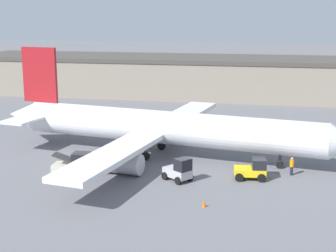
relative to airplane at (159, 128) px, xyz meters
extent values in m
plane|color=slate|center=(1.01, -0.18, -3.09)|extent=(400.00, 400.00, 0.00)
cube|color=gray|center=(6.23, 40.20, 0.12)|extent=(97.95, 14.79, 6.43)
cube|color=#47423D|center=(6.23, 40.20, 3.69)|extent=(97.95, 15.08, 0.70)
cylinder|color=white|center=(1.01, -0.18, 0.08)|extent=(33.31, 9.26, 3.52)
cone|color=white|center=(-17.25, 3.06, 0.08)|extent=(4.40, 3.97, 3.34)
cube|color=white|center=(1.10, 9.86, -0.54)|extent=(6.38, 16.65, 0.50)
cube|color=white|center=(-2.36, -9.63, -0.54)|extent=(6.38, 16.65, 0.50)
cylinder|color=#B7B7BC|center=(0.67, 7.45, -1.95)|extent=(3.88, 2.63, 2.03)
cylinder|color=#B7B7BC|center=(-1.93, -7.23, -1.95)|extent=(3.88, 2.63, 2.03)
cube|color=maroon|center=(-14.65, 2.59, 5.01)|extent=(4.44, 1.13, 6.35)
cube|color=white|center=(-13.97, 6.41, 0.43)|extent=(3.86, 4.71, 0.24)
cube|color=white|center=(-15.33, -1.22, 0.43)|extent=(3.86, 4.71, 0.24)
cylinder|color=#38383D|center=(12.78, -2.26, -2.39)|extent=(0.28, 0.28, 1.41)
cylinder|color=black|center=(12.78, -2.26, -2.74)|extent=(0.75, 0.47, 0.70)
cylinder|color=#38383D|center=(-1.03, -2.14, -2.39)|extent=(0.28, 0.28, 1.41)
cylinder|color=black|center=(-1.03, -2.14, -2.64)|extent=(0.95, 0.50, 0.90)
cylinder|color=#38383D|center=(-0.23, 2.36, -2.39)|extent=(0.28, 0.28, 1.41)
cylinder|color=black|center=(-0.23, 2.36, -2.64)|extent=(0.95, 0.50, 0.90)
cylinder|color=#1E2338|center=(13.84, -4.29, -2.67)|extent=(0.28, 0.28, 0.85)
cylinder|color=orange|center=(13.84, -4.29, -1.91)|extent=(0.39, 0.39, 0.67)
sphere|color=tan|center=(13.84, -4.29, -1.45)|extent=(0.25, 0.25, 0.25)
cube|color=#B2B2B7|center=(3.42, -7.90, -2.34)|extent=(2.97, 2.76, 0.78)
cube|color=black|center=(4.00, -8.34, -1.40)|extent=(1.72, 1.75, 1.11)
cylinder|color=black|center=(3.70, -9.04, -2.73)|extent=(0.74, 0.66, 0.72)
cylinder|color=black|center=(4.59, -7.87, -2.73)|extent=(0.74, 0.66, 0.72)
cylinder|color=black|center=(2.24, -7.92, -2.73)|extent=(0.74, 0.66, 0.72)
cylinder|color=black|center=(3.13, -6.76, -2.73)|extent=(0.74, 0.66, 0.72)
cube|color=beige|center=(-6.65, -8.60, -2.31)|extent=(3.60, 1.91, 0.80)
cube|color=black|center=(-5.67, -8.54, -1.34)|extent=(1.63, 1.63, 1.14)
cube|color=#333333|center=(-7.28, -8.63, -1.31)|extent=(2.24, 1.32, 0.83)
cylinder|color=black|center=(-5.38, -9.39, -2.71)|extent=(0.77, 0.32, 0.76)
cylinder|color=black|center=(-5.47, -7.67, -2.71)|extent=(0.77, 0.32, 0.76)
cylinder|color=black|center=(-7.83, -9.52, -2.71)|extent=(0.77, 0.32, 0.76)
cylinder|color=black|center=(-7.93, -7.81, -2.71)|extent=(0.77, 0.32, 0.76)
cube|color=yellow|center=(9.97, -6.13, -2.37)|extent=(3.09, 2.13, 0.65)
cube|color=black|center=(10.78, -6.04, -1.59)|extent=(1.45, 1.77, 0.93)
cylinder|color=black|center=(11.08, -6.92, -2.70)|extent=(0.81, 0.36, 0.79)
cylinder|color=black|center=(10.88, -5.11, -2.70)|extent=(0.81, 0.36, 0.79)
cylinder|color=black|center=(9.06, -7.14, -2.70)|extent=(0.81, 0.36, 0.79)
cylinder|color=black|center=(8.86, -5.33, -2.70)|extent=(0.81, 0.36, 0.79)
cone|color=#EF590F|center=(6.68, -13.98, -2.82)|extent=(0.36, 0.36, 0.55)
camera|label=1|loc=(11.35, -52.58, 12.34)|focal=55.00mm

